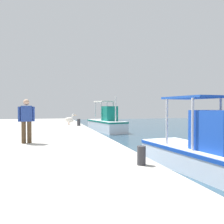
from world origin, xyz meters
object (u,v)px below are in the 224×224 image
object	(u,v)px
fisherman_standing	(26,119)
pelican	(69,119)
fishing_boat_second	(204,152)
mooring_bollard_second	(141,155)
fishing_boat_nearest	(107,123)
mooring_bollard_nearest	(79,122)

from	to	relation	value
fisherman_standing	pelican	bearing A→B (deg)	165.00
fishing_boat_second	mooring_bollard_second	distance (m)	3.29
fishing_boat_second	mooring_bollard_second	bearing A→B (deg)	-61.60
mooring_bollard_second	fishing_boat_second	bearing A→B (deg)	118.40
fishing_boat_nearest	fishing_boat_second	size ratio (longest dim) A/B	1.01
fishing_boat_nearest	fishing_boat_second	distance (m)	13.22
mooring_bollard_second	fisherman_standing	bearing A→B (deg)	-145.34
mooring_bollard_nearest	mooring_bollard_second	distance (m)	11.70
fisherman_standing	mooring_bollard_nearest	bearing A→B (deg)	158.92
fishing_boat_second	pelican	bearing A→B (deg)	-163.31
mooring_bollard_nearest	fisherman_standing	bearing A→B (deg)	-21.08
fishing_boat_nearest	mooring_bollard_nearest	world-z (taller)	fishing_boat_nearest
fishing_boat_nearest	mooring_bollard_nearest	xyz separation A→B (m)	(3.07, -2.82, 0.31)
fishing_boat_second	mooring_bollard_nearest	bearing A→B (deg)	-164.17
fishing_boat_second	pelican	distance (m)	11.92
fishing_boat_nearest	fisherman_standing	xyz separation A→B (m)	(10.58, -5.72, 0.96)
pelican	fisherman_standing	world-z (taller)	fisherman_standing
fishing_boat_second	mooring_bollard_second	size ratio (longest dim) A/B	11.98
mooring_bollard_nearest	mooring_bollard_second	size ratio (longest dim) A/B	1.10
fishing_boat_second	mooring_bollard_nearest	world-z (taller)	fishing_boat_second
pelican	fishing_boat_second	bearing A→B (deg)	16.69
fishing_boat_nearest	fishing_boat_second	xyz separation A→B (m)	(13.22, 0.06, -0.07)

